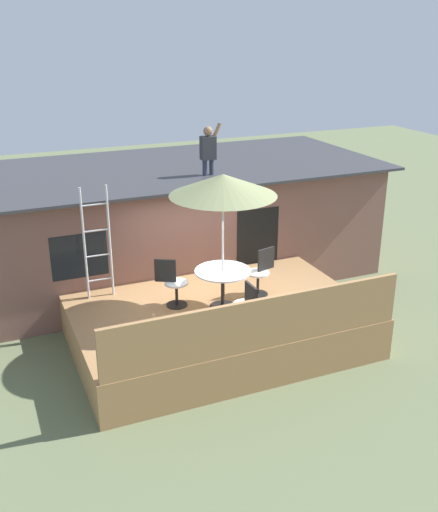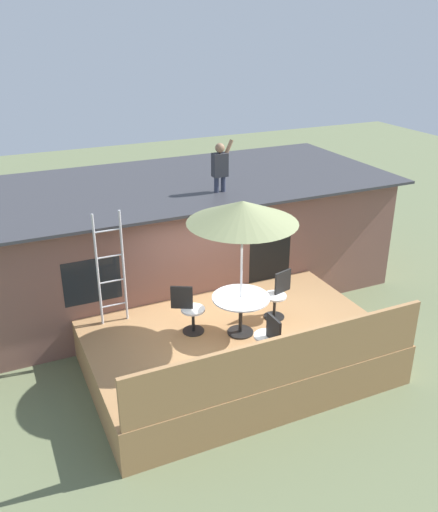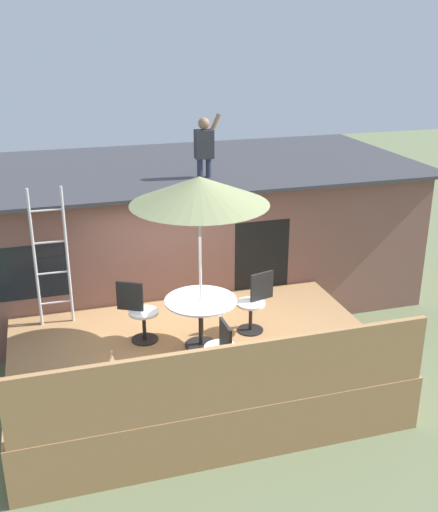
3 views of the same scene
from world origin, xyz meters
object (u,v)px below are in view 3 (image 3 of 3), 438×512
(patio_chair_left, at_px, (139,312))
(patio_chair_near, at_px, (222,351))
(patio_chair_right, at_px, (255,303))
(person_figure, at_px, (205,143))
(patio_table, at_px, (201,310))
(patio_umbrella, at_px, (199,191))
(step_ladder, at_px, (51,258))

(patio_chair_left, bearing_deg, patio_chair_near, -31.70)
(patio_chair_near, bearing_deg, patio_chair_right, -36.43)
(person_figure, xyz_separation_m, patio_chair_right, (0.13, -2.33, -2.02))
(patio_table, height_order, patio_umbrella, patio_umbrella)
(patio_table, height_order, step_ladder, step_ladder)
(step_ladder, relative_size, patio_chair_near, 2.39)
(person_figure, distance_m, patio_chair_near, 4.20)
(patio_umbrella, bearing_deg, patio_chair_near, -88.97)
(step_ladder, height_order, patio_chair_right, step_ladder)
(step_ladder, bearing_deg, person_figure, 23.85)
(patio_table, xyz_separation_m, patio_chair_right, (0.92, 0.26, -0.13))
(patio_umbrella, relative_size, patio_chair_left, 2.76)
(person_figure, bearing_deg, patio_table, -106.83)
(patio_table, height_order, patio_chair_left, patio_chair_left)
(patio_umbrella, relative_size, step_ladder, 1.15)
(patio_chair_near, bearing_deg, step_ladder, 39.11)
(patio_table, bearing_deg, step_ladder, 145.44)
(patio_table, height_order, person_figure, person_figure)
(person_figure, bearing_deg, step_ladder, -156.15)
(patio_table, relative_size, patio_chair_right, 1.13)
(person_figure, height_order, patio_chair_right, person_figure)
(patio_table, distance_m, patio_umbrella, 1.76)
(step_ladder, bearing_deg, patio_table, -34.56)
(patio_umbrella, relative_size, person_figure, 2.29)
(patio_table, distance_m, patio_chair_near, 1.02)
(patio_chair_near, bearing_deg, patio_umbrella, 0.00)
(patio_umbrella, bearing_deg, patio_chair_right, 15.70)
(patio_table, height_order, patio_chair_right, patio_chair_right)
(patio_table, relative_size, step_ladder, 0.47)
(patio_table, xyz_separation_m, patio_chair_left, (-0.83, 0.44, -0.13))
(patio_table, distance_m, person_figure, 3.31)
(patio_table, xyz_separation_m, patio_umbrella, (-0.00, 0.00, 1.76))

